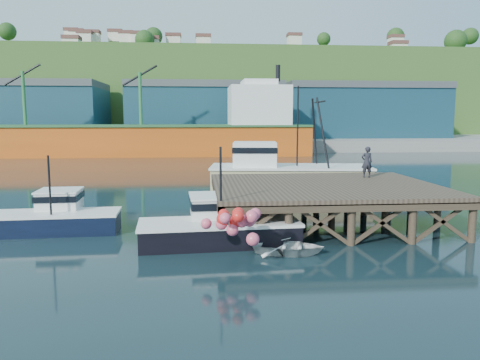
{
  "coord_description": "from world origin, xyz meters",
  "views": [
    {
      "loc": [
        -1.29,
        -24.69,
        5.71
      ],
      "look_at": [
        1.07,
        2.0,
        2.13
      ],
      "focal_mm": 35.0,
      "sensor_mm": 36.0,
      "label": 1
    }
  ],
  "objects": [
    {
      "name": "boat_black",
      "position": [
        -0.43,
        -3.69,
        0.82
      ],
      "size": [
        7.4,
        6.21,
        4.48
      ],
      "rotation": [
        0.0,
        0.0,
        0.07
      ],
      "color": "black",
      "rests_on": "ground"
    },
    {
      "name": "ground",
      "position": [
        0.0,
        0.0,
        0.0
      ],
      "size": [
        300.0,
        300.0,
        0.0
      ],
      "primitive_type": "plane",
      "color": "black",
      "rests_on": "ground"
    },
    {
      "name": "warehouse_left",
      "position": [
        -35.0,
        65.0,
        6.5
      ],
      "size": [
        32.0,
        16.0,
        9.0
      ],
      "primitive_type": "cube",
      "color": "#194252",
      "rests_on": "far_quay"
    },
    {
      "name": "warehouse_right",
      "position": [
        30.0,
        65.0,
        6.5
      ],
      "size": [
        30.0,
        16.0,
        9.0
      ],
      "primitive_type": "cube",
      "color": "#194252",
      "rests_on": "far_quay"
    },
    {
      "name": "hillside",
      "position": [
        0.0,
        100.0,
        11.0
      ],
      "size": [
        220.0,
        50.0,
        22.0
      ],
      "primitive_type": "cube",
      "color": "#2D511E",
      "rests_on": "ground"
    },
    {
      "name": "dinghy",
      "position": [
        2.44,
        -5.8,
        0.31
      ],
      "size": [
        3.43,
        2.84,
        0.62
      ],
      "primitive_type": "imported",
      "rotation": [
        0.0,
        0.0,
        1.3
      ],
      "color": "silver",
      "rests_on": "ground"
    },
    {
      "name": "warehouse_mid",
      "position": [
        0.0,
        65.0,
        6.5
      ],
      "size": [
        28.0,
        16.0,
        9.0
      ],
      "primitive_type": "cube",
      "color": "#194252",
      "rests_on": "far_quay"
    },
    {
      "name": "far_quay",
      "position": [
        0.0,
        70.0,
        1.0
      ],
      "size": [
        160.0,
        40.0,
        2.0
      ],
      "primitive_type": "cube",
      "color": "gray",
      "rests_on": "ground"
    },
    {
      "name": "trawler",
      "position": [
        5.36,
        10.26,
        1.66
      ],
      "size": [
        12.48,
        5.72,
        8.07
      ],
      "rotation": [
        0.0,
        0.0,
        -0.12
      ],
      "color": "tan",
      "rests_on": "ground"
    },
    {
      "name": "wharf",
      "position": [
        5.5,
        -0.19,
        1.94
      ],
      "size": [
        12.0,
        10.0,
        2.62
      ],
      "color": "brown",
      "rests_on": "ground"
    },
    {
      "name": "cargo_ship",
      "position": [
        -8.46,
        48.0,
        3.31
      ],
      "size": [
        55.5,
        10.0,
        13.75
      ],
      "color": "#DA5814",
      "rests_on": "ground"
    },
    {
      "name": "dockworker",
      "position": [
        8.79,
        2.56,
        3.06
      ],
      "size": [
        0.69,
        0.46,
        1.87
      ],
      "primitive_type": "imported",
      "rotation": [
        0.0,
        0.0,
        3.13
      ],
      "color": "black",
      "rests_on": "wharf"
    },
    {
      "name": "boat_navy",
      "position": [
        -8.5,
        -0.82,
        0.79
      ],
      "size": [
        6.37,
        3.47,
        3.93
      ],
      "rotation": [
        0.0,
        0.0,
        0.04
      ],
      "color": "black",
      "rests_on": "ground"
    }
  ]
}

